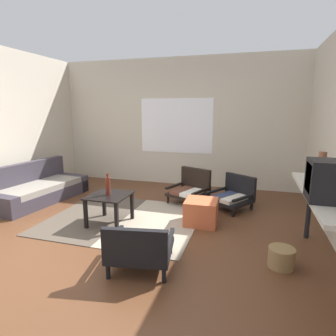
{
  "coord_description": "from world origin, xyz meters",
  "views": [
    {
      "loc": [
        1.6,
        -2.93,
        1.62
      ],
      "look_at": [
        0.38,
        1.14,
        0.75
      ],
      "focal_mm": 30.24,
      "sensor_mm": 36.0,
      "label": 1
    }
  ],
  "objects_px": {
    "couch": "(37,189)",
    "ottoman_orange": "(201,212)",
    "coffee_table": "(109,201)",
    "armchair_striped_foreground": "(140,247)",
    "armchair_by_window": "(191,188)",
    "armchair_corner": "(233,195)",
    "clay_vase": "(321,171)",
    "glass_bottle": "(108,186)",
    "wicker_basket": "(281,257)",
    "console_shelf": "(328,201)"
  },
  "relations": [
    {
      "from": "armchair_striped_foreground",
      "to": "armchair_corner",
      "type": "relative_size",
      "value": 0.9
    },
    {
      "from": "armchair_striped_foreground",
      "to": "clay_vase",
      "type": "xyz_separation_m",
      "value": [
        1.78,
        0.9,
        0.72
      ]
    },
    {
      "from": "armchair_by_window",
      "to": "wicker_basket",
      "type": "xyz_separation_m",
      "value": [
        1.37,
        -1.8,
        -0.16
      ]
    },
    {
      "from": "coffee_table",
      "to": "armchair_striped_foreground",
      "type": "xyz_separation_m",
      "value": [
        0.87,
        -0.99,
        -0.1
      ]
    },
    {
      "from": "armchair_by_window",
      "to": "clay_vase",
      "type": "relative_size",
      "value": 2.27
    },
    {
      "from": "armchair_corner",
      "to": "armchair_by_window",
      "type": "bearing_deg",
      "value": 173.78
    },
    {
      "from": "console_shelf",
      "to": "clay_vase",
      "type": "relative_size",
      "value": 5.23
    },
    {
      "from": "armchair_by_window",
      "to": "couch",
      "type": "bearing_deg",
      "value": -165.59
    },
    {
      "from": "armchair_corner",
      "to": "ottoman_orange",
      "type": "bearing_deg",
      "value": -115.37
    },
    {
      "from": "couch",
      "to": "ottoman_orange",
      "type": "height_order",
      "value": "couch"
    },
    {
      "from": "armchair_corner",
      "to": "clay_vase",
      "type": "xyz_separation_m",
      "value": [
        1.0,
        -1.29,
        0.74
      ]
    },
    {
      "from": "glass_bottle",
      "to": "wicker_basket",
      "type": "height_order",
      "value": "glass_bottle"
    },
    {
      "from": "armchair_by_window",
      "to": "armchair_corner",
      "type": "height_order",
      "value": "armchair_by_window"
    },
    {
      "from": "armchair_corner",
      "to": "glass_bottle",
      "type": "height_order",
      "value": "glass_bottle"
    },
    {
      "from": "clay_vase",
      "to": "glass_bottle",
      "type": "distance_m",
      "value": 2.68
    },
    {
      "from": "ottoman_orange",
      "to": "armchair_striped_foreground",
      "type": "bearing_deg",
      "value": -105.99
    },
    {
      "from": "couch",
      "to": "glass_bottle",
      "type": "relative_size",
      "value": 5.85
    },
    {
      "from": "armchair_striped_foreground",
      "to": "wicker_basket",
      "type": "height_order",
      "value": "armchair_striped_foreground"
    },
    {
      "from": "ottoman_orange",
      "to": "glass_bottle",
      "type": "relative_size",
      "value": 1.44
    },
    {
      "from": "couch",
      "to": "wicker_basket",
      "type": "height_order",
      "value": "couch"
    },
    {
      "from": "wicker_basket",
      "to": "glass_bottle",
      "type": "bearing_deg",
      "value": 167.58
    },
    {
      "from": "couch",
      "to": "armchair_by_window",
      "type": "bearing_deg",
      "value": 14.41
    },
    {
      "from": "wicker_basket",
      "to": "ottoman_orange",
      "type": "bearing_deg",
      "value": 138.47
    },
    {
      "from": "wicker_basket",
      "to": "clay_vase",
      "type": "bearing_deg",
      "value": 48.92
    },
    {
      "from": "wicker_basket",
      "to": "armchair_by_window",
      "type": "bearing_deg",
      "value": 127.13
    },
    {
      "from": "armchair_corner",
      "to": "ottoman_orange",
      "type": "relative_size",
      "value": 1.8
    },
    {
      "from": "armchair_striped_foreground",
      "to": "ottoman_orange",
      "type": "distance_m",
      "value": 1.42
    },
    {
      "from": "console_shelf",
      "to": "glass_bottle",
      "type": "bearing_deg",
      "value": 169.64
    },
    {
      "from": "armchair_by_window",
      "to": "glass_bottle",
      "type": "height_order",
      "value": "glass_bottle"
    },
    {
      "from": "console_shelf",
      "to": "clay_vase",
      "type": "height_order",
      "value": "clay_vase"
    },
    {
      "from": "coffee_table",
      "to": "armchair_by_window",
      "type": "xyz_separation_m",
      "value": [
        0.91,
        1.29,
        -0.09
      ]
    },
    {
      "from": "console_shelf",
      "to": "clay_vase",
      "type": "bearing_deg",
      "value": 90.0
    },
    {
      "from": "armchair_corner",
      "to": "glass_bottle",
      "type": "xyz_separation_m",
      "value": [
        -1.66,
        -1.22,
        0.34
      ]
    },
    {
      "from": "wicker_basket",
      "to": "coffee_table",
      "type": "bearing_deg",
      "value": 167.15
    },
    {
      "from": "glass_bottle",
      "to": "wicker_basket",
      "type": "bearing_deg",
      "value": -12.42
    },
    {
      "from": "couch",
      "to": "console_shelf",
      "type": "relative_size",
      "value": 1.04
    },
    {
      "from": "armchair_corner",
      "to": "ottoman_orange",
      "type": "distance_m",
      "value": 0.92
    },
    {
      "from": "coffee_table",
      "to": "couch",
      "type": "bearing_deg",
      "value": 161.65
    },
    {
      "from": "armchair_striped_foreground",
      "to": "clay_vase",
      "type": "bearing_deg",
      "value": 26.87
    },
    {
      "from": "armchair_by_window",
      "to": "wicker_basket",
      "type": "bearing_deg",
      "value": -52.87
    },
    {
      "from": "coffee_table",
      "to": "clay_vase",
      "type": "xyz_separation_m",
      "value": [
        2.65,
        -0.09,
        0.62
      ]
    },
    {
      "from": "armchair_by_window",
      "to": "coffee_table",
      "type": "bearing_deg",
      "value": -125.14
    },
    {
      "from": "coffee_table",
      "to": "glass_bottle",
      "type": "relative_size",
      "value": 1.86
    },
    {
      "from": "couch",
      "to": "glass_bottle",
      "type": "height_order",
      "value": "glass_bottle"
    },
    {
      "from": "armchair_striped_foreground",
      "to": "glass_bottle",
      "type": "distance_m",
      "value": 1.35
    },
    {
      "from": "armchair_by_window",
      "to": "ottoman_orange",
      "type": "distance_m",
      "value": 0.98
    },
    {
      "from": "coffee_table",
      "to": "glass_bottle",
      "type": "xyz_separation_m",
      "value": [
        -0.01,
        -0.02,
        0.22
      ]
    },
    {
      "from": "couch",
      "to": "coffee_table",
      "type": "height_order",
      "value": "couch"
    },
    {
      "from": "armchair_corner",
      "to": "ottoman_orange",
      "type": "xyz_separation_m",
      "value": [
        -0.39,
        -0.83,
        -0.05
      ]
    },
    {
      "from": "armchair_striped_foreground",
      "to": "ottoman_orange",
      "type": "height_order",
      "value": "armchair_striped_foreground"
    }
  ]
}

